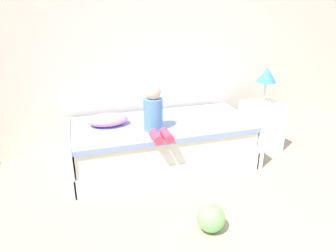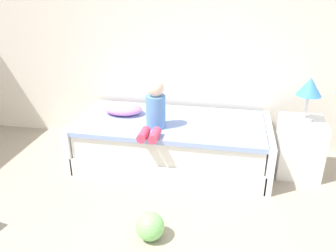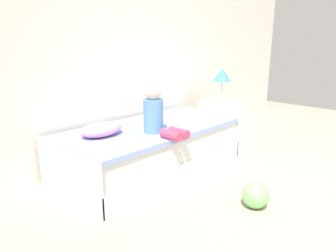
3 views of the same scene
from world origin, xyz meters
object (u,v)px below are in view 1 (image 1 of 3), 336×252
Objects in this scene: toy_ball at (211,218)px; pillow at (108,120)px; nightstand at (261,125)px; child_figure at (154,113)px; table_lamp at (267,77)px; bed at (162,143)px.

pillow is at bearing 114.87° from toy_ball.
child_figure reaches higher than nightstand.
child_figure is (-1.49, -0.25, -0.23)m from table_lamp.
child_figure is 0.57m from pillow.
table_lamp reaches higher than child_figure.
child_figure is 2.20× the size of toy_ball.
table_lamp is at bearing 1.10° from bed.
child_figure is at bearing 100.23° from toy_ball.
bed is 4.80× the size of pillow.
table_lamp is (1.35, 0.03, 0.69)m from bed.
child_figure is 1.20m from toy_ball.
bed is 1.35m from nightstand.
bed is 1.27m from toy_ball.
pillow reaches higher than bed.
child_figure is at bearing -170.32° from table_lamp.
pillow is at bearing 177.81° from table_lamp.
table_lamp is 1.97m from pillow.
table_lamp is at bearing -2.19° from pillow.
table_lamp is 1.53m from child_figure.
toy_ball is (0.04, -1.26, -0.13)m from bed.
pillow is (-1.93, 0.07, -0.37)m from table_lamp.
nightstand is at bearing 0.00° from table_lamp.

